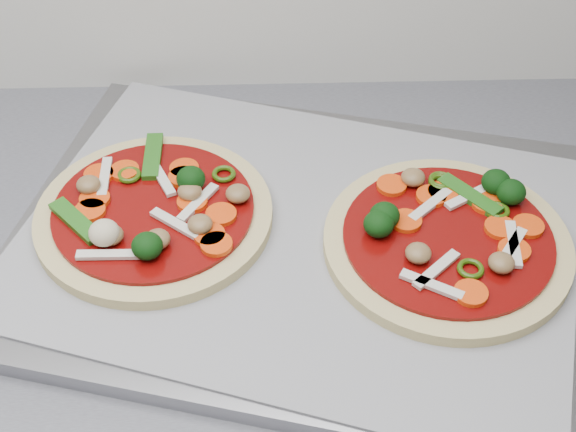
{
  "coord_description": "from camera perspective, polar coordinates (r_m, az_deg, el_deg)",
  "views": [
    {
      "loc": [
        -0.12,
        0.91,
        1.37
      ],
      "look_at": [
        -0.11,
        1.37,
        0.93
      ],
      "focal_mm": 50.0,
      "sensor_mm": 36.0,
      "label": 1
    }
  ],
  "objects": [
    {
      "name": "countertop",
      "position": [
        0.64,
        10.16,
        -7.56
      ],
      "size": [
        3.6,
        0.6,
        0.04
      ],
      "primitive_type": "cube",
      "color": "slate",
      "rests_on": "base_cabinet"
    },
    {
      "name": "baking_tray",
      "position": [
        0.65,
        0.72,
        -1.86
      ],
      "size": [
        0.52,
        0.44,
        0.01
      ],
      "primitive_type": "cube",
      "rotation": [
        0.0,
        0.0,
        -0.25
      ],
      "color": "gray",
      "rests_on": "countertop"
    },
    {
      "name": "parchment",
      "position": [
        0.64,
        0.73,
        -1.34
      ],
      "size": [
        0.51,
        0.44,
        0.0
      ],
      "primitive_type": "cube",
      "rotation": [
        0.0,
        0.0,
        -0.32
      ],
      "color": "gray",
      "rests_on": "baking_tray"
    },
    {
      "name": "pizza_left",
      "position": [
        0.66,
        -9.5,
        0.24
      ],
      "size": [
        0.22,
        0.22,
        0.03
      ],
      "rotation": [
        0.0,
        0.0,
        -0.19
      ],
      "color": "tan",
      "rests_on": "parchment"
    },
    {
      "name": "pizza_right",
      "position": [
        0.64,
        11.3,
        -1.51
      ],
      "size": [
        0.25,
        0.25,
        0.03
      ],
      "rotation": [
        0.0,
        0.0,
        -0.4
      ],
      "color": "tan",
      "rests_on": "parchment"
    }
  ]
}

